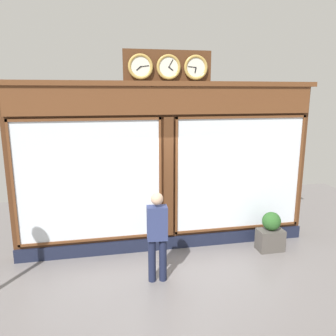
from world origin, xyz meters
TOP-DOWN VIEW (x-y plane):
  - ground_plane at (0.00, 2.80)m, footprint 14.00×14.00m
  - shop_facade at (-0.00, -0.13)m, footprint 6.54×0.42m
  - pedestrian at (0.45, 1.24)m, footprint 0.37×0.24m
  - planter_box at (-2.19, 0.52)m, footprint 0.56×0.36m
  - planter_shrub at (-2.19, 0.52)m, footprint 0.40×0.40m

SIDE VIEW (x-z plane):
  - ground_plane at x=0.00m, z-range 0.00..0.00m
  - planter_box at x=-2.19m, z-range 0.00..0.47m
  - planter_shrub at x=-2.19m, z-range 0.47..0.88m
  - pedestrian at x=0.45m, z-range 0.09..1.78m
  - shop_facade at x=0.00m, z-range -0.27..3.96m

